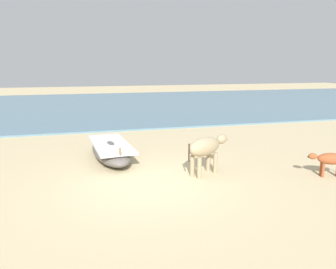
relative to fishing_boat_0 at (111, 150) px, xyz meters
name	(u,v)px	position (x,y,z in m)	size (l,w,h in m)	color
ground	(148,183)	(0.73, -2.40, -0.29)	(80.00, 80.00, 0.00)	#CCB789
sea_water	(105,105)	(0.73, 14.32, -0.25)	(60.00, 20.00, 0.08)	slate
fishing_boat_0	(111,150)	(0.00, 0.00, 0.00)	(1.41, 3.29, 0.74)	#5B5651
cow_adult_dun	(206,148)	(2.42, -2.13, 0.47)	(1.54, 1.06, 1.06)	tan
calf_near_rust	(330,160)	(5.61, -3.19, 0.19)	(1.00, 0.57, 0.67)	#9E4C28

